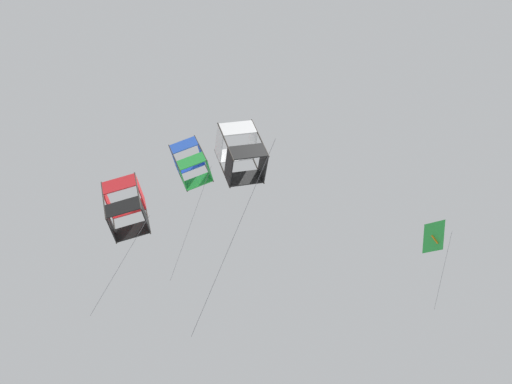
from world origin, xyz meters
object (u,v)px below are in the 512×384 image
kite_box_near_right (241,153)px  kite_delta_near_left (434,237)px  kite_box_upper_right (126,208)px  kite_box_mid_left (191,163)px

kite_box_near_right → kite_delta_near_left: (-0.05, -13.54, 4.78)m
kite_box_upper_right → kite_box_near_right: bearing=67.8°
kite_box_near_right → kite_delta_near_left: bearing=128.7°
kite_box_mid_left → kite_delta_near_left: kite_box_mid_left is taller
kite_box_upper_right → kite_delta_near_left: 16.30m
kite_box_upper_right → kite_box_near_right: kite_box_upper_right is taller
kite_delta_near_left → kite_box_mid_left: bearing=-95.3°
kite_box_near_right → kite_delta_near_left: kite_delta_near_left is taller
kite_box_mid_left → kite_box_upper_right: (-1.84, 4.47, -7.60)m
kite_delta_near_left → kite_box_near_right: bearing=-60.8°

